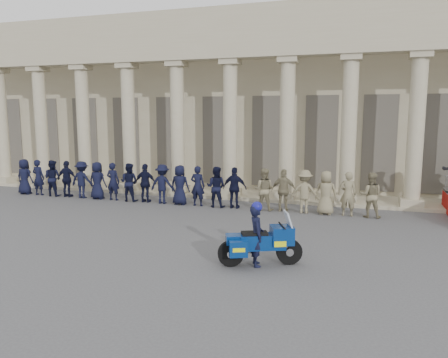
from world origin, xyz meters
The scene contains 5 objects.
ground centered at (0.00, 0.00, 0.00)m, with size 90.00×90.00×0.00m, color #49494B.
building centered at (0.00, 14.74, 4.52)m, with size 40.00×12.50×9.00m.
officer_rank centered at (-3.13, 5.96, 0.86)m, with size 16.83×0.65×1.72m.
motorcycle centered at (2.12, -0.46, 0.61)m, with size 2.08×1.31×1.42m.
rider centered at (2.01, -0.51, 0.84)m, with size 0.58×0.69×1.69m.
Camera 1 is at (4.51, -11.10, 3.89)m, focal length 35.00 mm.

